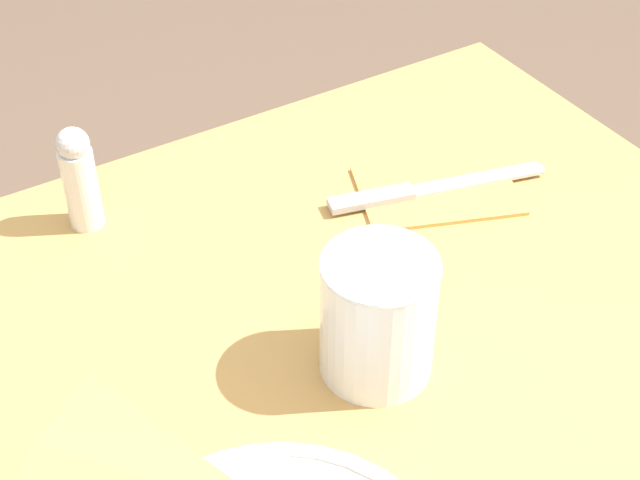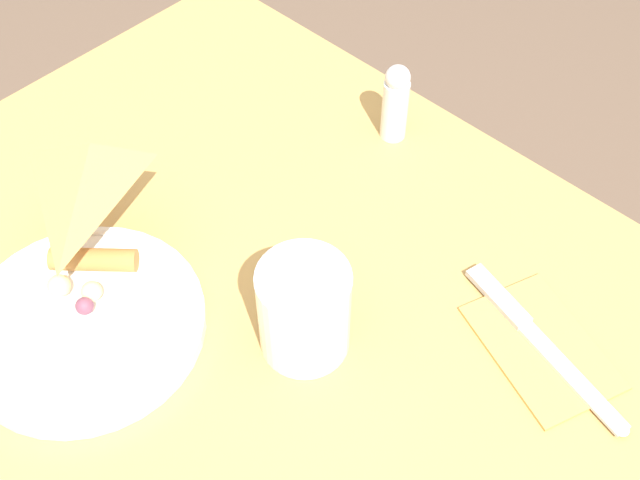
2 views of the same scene
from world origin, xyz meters
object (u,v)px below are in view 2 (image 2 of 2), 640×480
(dining_table, at_px, (220,394))
(butter_knife, at_px, (535,336))
(milk_glass, at_px, (304,314))
(salt_shaker, at_px, (395,102))
(napkin_folded, at_px, (542,347))
(plate_pizza, at_px, (83,321))

(dining_table, xyz_separation_m, butter_knife, (0.23, 0.23, 0.11))
(dining_table, distance_m, milk_glass, 0.18)
(salt_shaker, bearing_deg, dining_table, -80.22)
(dining_table, distance_m, napkin_folded, 0.35)
(napkin_folded, bearing_deg, dining_table, -137.65)
(dining_table, height_order, milk_glass, milk_glass)
(butter_knife, bearing_deg, napkin_folded, 0.00)
(dining_table, bearing_deg, plate_pizza, -143.62)
(napkin_folded, relative_size, salt_shaker, 1.70)
(butter_knife, relative_size, salt_shaker, 2.12)
(dining_table, xyz_separation_m, napkin_folded, (0.24, 0.22, 0.11))
(dining_table, bearing_deg, napkin_folded, 42.35)
(plate_pizza, height_order, milk_glass, milk_glass)
(plate_pizza, bearing_deg, salt_shaker, 84.56)
(butter_knife, bearing_deg, dining_table, -121.56)
(milk_glass, height_order, butter_knife, milk_glass)
(napkin_folded, bearing_deg, butter_knife, 165.69)
(milk_glass, height_order, napkin_folded, milk_glass)
(dining_table, distance_m, plate_pizza, 0.18)
(butter_knife, height_order, salt_shaker, salt_shaker)
(dining_table, height_order, salt_shaker, salt_shaker)
(napkin_folded, height_order, butter_knife, butter_knife)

